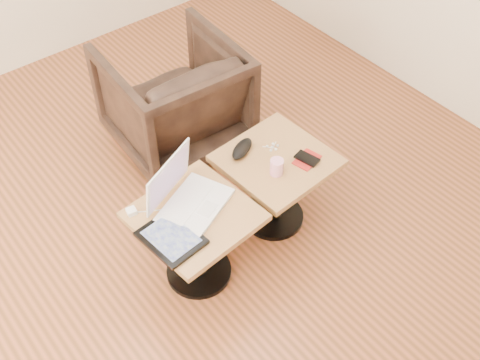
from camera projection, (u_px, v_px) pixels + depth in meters
room_shell at (133, 73)px, 1.96m from camera, size 4.52×4.52×2.71m
side_table_left at (196, 230)px, 2.80m from camera, size 0.54×0.54×0.46m
side_table_right at (276, 174)px, 3.05m from camera, size 0.53×0.53×0.46m
laptop at (186, 196)px, 2.73m from camera, size 0.42×0.38×0.24m
tablet at (171, 238)px, 2.61m from camera, size 0.24×0.29×0.02m
charging_adapter at (132, 211)px, 2.71m from camera, size 0.05×0.05×0.03m
glasses_case at (242, 149)px, 2.98m from camera, size 0.18×0.13×0.05m
striped_cup at (277, 167)px, 2.87m from camera, size 0.08×0.08×0.08m
earbuds_tangle at (273, 147)px, 3.02m from camera, size 0.07×0.06×0.01m
phone_on_sleeve at (307, 159)px, 2.96m from camera, size 0.15×0.13×0.02m
armchair at (174, 98)px, 3.49m from camera, size 0.76×0.78×0.67m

